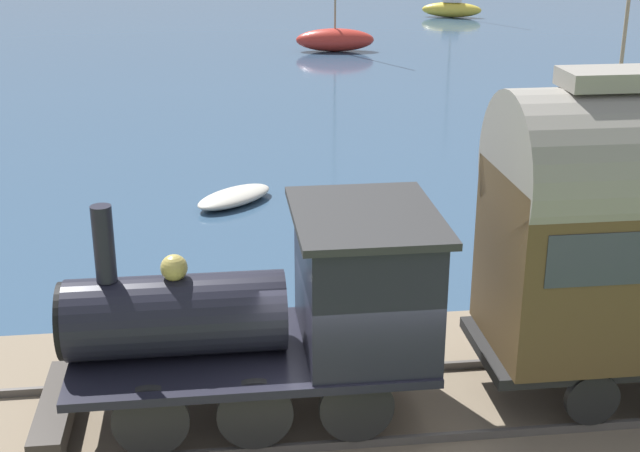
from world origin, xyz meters
name	(u,v)px	position (x,y,z in m)	size (l,w,h in m)	color
ground_plane	(352,448)	(0.00, 0.00, 0.00)	(200.00, 200.00, 0.00)	#516B38
harbor_water	(239,26)	(43.58, 0.00, 0.00)	(80.00, 80.00, 0.01)	#2D4760
rail_embankment	(348,421)	(0.34, 0.00, 0.21)	(5.88, 56.00, 0.54)	#756651
steam_locomotive	(288,303)	(0.34, 0.85, 2.15)	(2.49, 5.44, 3.11)	black
sailboat_red	(335,39)	(33.78, -4.45, 0.62)	(1.70, 4.00, 8.33)	#B72D23
sailboat_yellow	(452,7)	(45.96, -13.66, 0.62)	(2.26, 3.90, 9.17)	gold
sailboat_gray	(610,157)	(11.56, -8.91, 0.67)	(2.46, 4.33, 7.69)	gray
rowboat_near_shore	(234,197)	(10.89, 1.30, 0.18)	(2.36, 2.42, 0.34)	#B7B2A3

